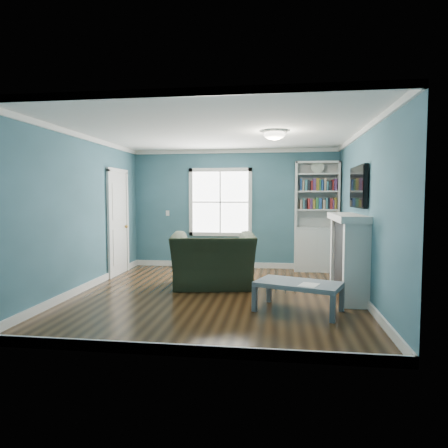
# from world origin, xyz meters

# --- Properties ---
(floor) EXTENTS (5.00, 5.00, 0.00)m
(floor) POSITION_xyz_m (0.00, 0.00, 0.00)
(floor) COLOR black
(floor) RESTS_ON ground
(room_walls) EXTENTS (5.00, 5.00, 5.00)m
(room_walls) POSITION_xyz_m (0.00, 0.00, 1.58)
(room_walls) COLOR #325965
(room_walls) RESTS_ON ground
(trim) EXTENTS (4.50, 5.00, 2.60)m
(trim) POSITION_xyz_m (0.00, 0.00, 1.24)
(trim) COLOR white
(trim) RESTS_ON ground
(window) EXTENTS (1.40, 0.06, 1.50)m
(window) POSITION_xyz_m (-0.30, 2.49, 1.45)
(window) COLOR white
(window) RESTS_ON room_walls
(bookshelf) EXTENTS (0.90, 0.35, 2.31)m
(bookshelf) POSITION_xyz_m (1.77, 2.30, 0.92)
(bookshelf) COLOR silver
(bookshelf) RESTS_ON ground
(fireplace) EXTENTS (0.44, 1.58, 1.30)m
(fireplace) POSITION_xyz_m (2.08, 0.20, 0.64)
(fireplace) COLOR black
(fireplace) RESTS_ON ground
(tv) EXTENTS (0.06, 1.10, 0.65)m
(tv) POSITION_xyz_m (2.20, 0.20, 1.72)
(tv) COLOR black
(tv) RESTS_ON fireplace
(door) EXTENTS (0.12, 0.98, 2.17)m
(door) POSITION_xyz_m (-2.22, 1.40, 1.07)
(door) COLOR silver
(door) RESTS_ON ground
(ceiling_fixture) EXTENTS (0.38, 0.38, 0.15)m
(ceiling_fixture) POSITION_xyz_m (0.90, 0.10, 2.55)
(ceiling_fixture) COLOR white
(ceiling_fixture) RESTS_ON room_walls
(light_switch) EXTENTS (0.08, 0.01, 0.12)m
(light_switch) POSITION_xyz_m (-1.50, 2.48, 1.20)
(light_switch) COLOR white
(light_switch) RESTS_ON room_walls
(recliner) EXTENTS (1.56, 1.14, 1.25)m
(recliner) POSITION_xyz_m (-0.15, 0.60, 0.62)
(recliner) COLOR black
(recliner) RESTS_ON ground
(coffee_table) EXTENTS (1.27, 0.96, 0.41)m
(coffee_table) POSITION_xyz_m (1.25, -0.77, 0.36)
(coffee_table) COLOR #545C65
(coffee_table) RESTS_ON ground
(paper_sheet) EXTENTS (0.32, 0.35, 0.00)m
(paper_sheet) POSITION_xyz_m (1.38, -0.94, 0.41)
(paper_sheet) COLOR white
(paper_sheet) RESTS_ON coffee_table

